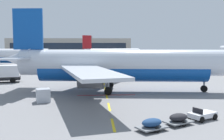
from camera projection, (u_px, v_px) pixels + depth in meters
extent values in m
plane|color=slate|center=(208.00, 78.00, 56.40)|extent=(400.00, 400.00, 0.00)
cube|color=yellow|center=(113.00, 125.00, 23.36)|extent=(0.24, 4.00, 0.01)
cube|color=yellow|center=(109.00, 107.00, 30.20)|extent=(0.24, 4.00, 0.01)
cube|color=yellow|center=(107.00, 96.00, 36.67)|extent=(0.24, 4.00, 0.01)
cube|color=yellow|center=(105.00, 89.00, 42.53)|extent=(0.24, 4.00, 0.01)
cube|color=yellow|center=(104.00, 83.00, 48.38)|extent=(0.24, 4.00, 0.01)
cube|color=yellow|center=(103.00, 79.00, 54.71)|extent=(0.24, 4.00, 0.01)
cube|color=yellow|center=(102.00, 75.00, 61.79)|extent=(0.24, 4.00, 0.01)
cube|color=yellow|center=(101.00, 72.00, 67.93)|extent=(0.24, 4.00, 0.01)
cube|color=yellow|center=(101.00, 70.00, 74.30)|extent=(0.24, 4.00, 0.01)
cube|color=yellow|center=(100.00, 68.00, 81.33)|extent=(0.24, 4.00, 0.01)
cube|color=yellow|center=(100.00, 66.00, 87.86)|extent=(0.24, 4.00, 0.01)
cube|color=yellow|center=(100.00, 64.00, 94.62)|extent=(0.24, 4.00, 0.01)
cube|color=yellow|center=(99.00, 63.00, 100.33)|extent=(0.24, 4.00, 0.01)
cube|color=#B21414|center=(106.00, 95.00, 37.16)|extent=(8.00, 0.40, 0.01)
cylinder|color=silver|center=(123.00, 63.00, 39.67)|extent=(30.33, 6.85, 3.80)
cylinder|color=#0F479E|center=(123.00, 70.00, 39.77)|extent=(24.73, 5.98, 3.50)
cone|color=silver|center=(17.00, 59.00, 40.26)|extent=(4.51, 3.64, 3.23)
cube|color=#192333|center=(220.00, 58.00, 39.05)|extent=(1.88, 3.00, 0.60)
cube|color=#0F479E|center=(28.00, 29.00, 39.78)|extent=(4.41, 0.81, 6.00)
cube|color=silver|center=(31.00, 56.00, 43.38)|extent=(3.84, 6.69, 0.24)
cube|color=silver|center=(16.00, 58.00, 37.01)|extent=(3.84, 6.69, 0.24)
cube|color=#B7BCC6|center=(101.00, 62.00, 48.33)|extent=(11.57, 17.43, 0.36)
cube|color=#B7BCC6|center=(89.00, 71.00, 31.42)|extent=(8.62, 17.65, 0.36)
cylinder|color=#4C4F54|center=(98.00, 72.00, 45.49)|extent=(3.40, 2.42, 2.10)
cylinder|color=black|center=(108.00, 72.00, 45.43)|extent=(0.30, 1.79, 1.79)
cylinder|color=#4C4F54|center=(91.00, 80.00, 34.55)|extent=(3.40, 2.42, 2.10)
cylinder|color=black|center=(103.00, 80.00, 34.48)|extent=(0.30, 1.79, 1.79)
cylinder|color=gray|center=(204.00, 80.00, 39.42)|extent=(0.28, 0.28, 2.67)
cylinder|color=black|center=(204.00, 89.00, 39.55)|extent=(1.01, 0.38, 0.99)
cylinder|color=gray|center=(110.00, 77.00, 42.57)|extent=(0.28, 0.28, 2.61)
cylinder|color=black|center=(110.00, 85.00, 43.04)|extent=(1.13, 0.46, 1.10)
cylinder|color=black|center=(110.00, 85.00, 42.34)|extent=(1.13, 0.46, 1.10)
cylinder|color=gray|center=(108.00, 81.00, 37.40)|extent=(0.28, 0.28, 2.61)
cylinder|color=black|center=(108.00, 90.00, 37.87)|extent=(1.13, 0.46, 1.10)
cylinder|color=black|center=(108.00, 91.00, 37.17)|extent=(1.13, 0.46, 1.10)
cylinder|color=white|center=(113.00, 52.00, 111.82)|extent=(24.24, 15.62, 3.28)
cylinder|color=maroon|center=(113.00, 55.00, 111.91)|extent=(19.90, 13.02, 3.02)
cone|color=white|center=(138.00, 52.00, 118.86)|extent=(4.21, 4.28, 3.21)
cone|color=white|center=(84.00, 52.00, 104.42)|extent=(4.53, 4.21, 2.79)
cube|color=#192333|center=(136.00, 51.00, 118.32)|extent=(2.41, 2.82, 0.52)
cube|color=maroon|center=(87.00, 42.00, 104.88)|extent=(3.46, 2.14, 5.18)
cube|color=white|center=(82.00, 51.00, 107.20)|extent=(5.12, 6.17, 0.21)
cube|color=white|center=(89.00, 51.00, 102.58)|extent=(5.12, 6.17, 0.21)
cube|color=#B7BCC6|center=(97.00, 53.00, 116.13)|extent=(6.66, 15.17, 0.31)
cube|color=#B7BCC6|center=(116.00, 54.00, 103.87)|extent=(13.76, 12.80, 0.31)
cylinder|color=#4C4F54|center=(100.00, 56.00, 114.02)|extent=(3.30, 2.94, 1.81)
cylinder|color=black|center=(103.00, 56.00, 114.76)|extent=(0.85, 1.39, 1.54)
cylinder|color=#4C4F54|center=(112.00, 57.00, 106.08)|extent=(3.30, 2.94, 1.81)
cylinder|color=black|center=(115.00, 57.00, 106.83)|extent=(0.85, 1.39, 1.54)
cylinder|color=gray|center=(133.00, 57.00, 117.59)|extent=(0.24, 0.24, 2.30)
cylinder|color=black|center=(133.00, 60.00, 117.70)|extent=(0.86, 0.63, 0.85)
cylinder|color=gray|center=(107.00, 57.00, 112.96)|extent=(0.24, 0.24, 2.25)
cylinder|color=black|center=(106.00, 60.00, 113.32)|extent=(0.98, 0.73, 0.95)
cylinder|color=black|center=(107.00, 60.00, 112.81)|extent=(0.98, 0.73, 0.95)
cylinder|color=gray|center=(112.00, 58.00, 109.21)|extent=(0.24, 0.24, 2.25)
cylinder|color=black|center=(112.00, 61.00, 109.57)|extent=(0.98, 0.73, 0.95)
cylinder|color=black|center=(113.00, 61.00, 109.06)|extent=(0.98, 0.73, 0.95)
cone|color=silver|center=(222.00, 50.00, 129.05)|extent=(4.96, 4.83, 3.86)
cube|color=#192333|center=(224.00, 48.00, 128.02)|extent=(3.36, 2.67, 0.62)
cylinder|color=silver|center=(1.00, 55.00, 81.11)|extent=(27.93, 5.17, 3.51)
cylinder|color=#0F479E|center=(1.00, 58.00, 81.20)|extent=(22.76, 4.58, 3.23)
cone|color=silver|center=(48.00, 54.00, 82.79)|extent=(3.43, 3.62, 3.44)
cube|color=#192333|center=(45.00, 52.00, 82.62)|extent=(1.63, 2.71, 0.55)
cylinder|color=gray|center=(39.00, 62.00, 82.65)|extent=(0.26, 0.26, 2.46)
cylinder|color=black|center=(39.00, 66.00, 82.77)|extent=(0.93, 0.31, 0.91)
cube|color=black|center=(0.00, 78.00, 49.54)|extent=(7.35, 3.86, 0.60)
cube|color=silver|center=(6.00, 71.00, 49.69)|extent=(5.17, 3.37, 2.10)
cylinder|color=black|center=(13.00, 80.00, 49.03)|extent=(1.00, 0.48, 0.96)
cylinder|color=black|center=(14.00, 79.00, 51.33)|extent=(1.00, 0.48, 0.96)
cube|color=silver|center=(202.00, 115.00, 25.02)|extent=(2.95, 2.47, 0.44)
cube|color=black|center=(198.00, 111.00, 24.64)|extent=(0.64, 1.04, 0.56)
cylinder|color=black|center=(203.00, 114.00, 26.11)|extent=(0.58, 0.43, 0.56)
cylinder|color=black|center=(215.00, 117.00, 24.93)|extent=(0.58, 0.43, 0.56)
cylinder|color=black|center=(190.00, 116.00, 25.15)|extent=(0.58, 0.43, 0.56)
cylinder|color=black|center=(202.00, 120.00, 23.97)|extent=(0.58, 0.43, 0.56)
cube|color=slate|center=(178.00, 122.00, 23.40)|extent=(2.83, 2.47, 0.12)
ellipsoid|color=black|center=(178.00, 117.00, 23.36)|extent=(2.18, 1.93, 0.64)
cylinder|color=black|center=(173.00, 120.00, 23.97)|extent=(0.45, 0.33, 0.44)
cylinder|color=black|center=(184.00, 124.00, 22.84)|extent=(0.45, 0.33, 0.44)
cube|color=slate|center=(152.00, 127.00, 21.81)|extent=(2.83, 2.47, 0.12)
ellipsoid|color=navy|center=(152.00, 123.00, 21.77)|extent=(2.18, 1.93, 0.64)
cylinder|color=black|center=(146.00, 126.00, 22.38)|extent=(0.45, 0.33, 0.44)
cylinder|color=black|center=(157.00, 130.00, 21.25)|extent=(0.45, 0.33, 0.44)
cube|color=#B7BCC6|center=(43.00, 95.00, 32.78)|extent=(1.98, 1.95, 1.60)
cube|color=silver|center=(43.00, 95.00, 32.78)|extent=(1.56, 0.50, 1.36)
cylinder|color=slate|center=(0.00, 71.00, 68.53)|extent=(0.70, 0.70, 0.60)
cube|color=#9E998E|center=(70.00, 47.00, 182.52)|extent=(80.24, 19.34, 11.06)
cube|color=#192333|center=(69.00, 46.00, 172.80)|extent=(73.82, 0.12, 3.98)
cube|color=gray|center=(88.00, 37.00, 182.67)|extent=(6.00, 5.00, 1.60)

